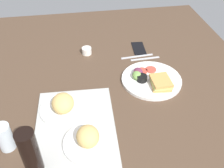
# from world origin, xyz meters

# --- Properties ---
(ground_plane) EXTENTS (1.90, 1.50, 0.03)m
(ground_plane) POSITION_xyz_m (0.00, 0.00, -0.01)
(ground_plane) COLOR #4C3828
(serving_tray) EXTENTS (0.46, 0.35, 0.02)m
(serving_tray) POSITION_xyz_m (-0.20, 0.22, 0.01)
(serving_tray) COLOR #B2B2AD
(serving_tray) RESTS_ON ground_plane
(bread_plate_near) EXTENTS (0.20, 0.20, 0.08)m
(bread_plate_near) POSITION_xyz_m (-0.30, 0.17, 0.04)
(bread_plate_near) COLOR white
(bread_plate_near) RESTS_ON serving_tray
(bread_plate_far) EXTENTS (0.20, 0.20, 0.09)m
(bread_plate_far) POSITION_xyz_m (-0.10, 0.27, 0.05)
(bread_plate_far) COLOR white
(bread_plate_far) RESTS_ON serving_tray
(plate_with_salad) EXTENTS (0.31, 0.31, 0.05)m
(plate_with_salad) POSITION_xyz_m (0.05, -0.18, 0.02)
(plate_with_salad) COLOR white
(plate_with_salad) RESTS_ON ground_plane
(drinking_glass) EXTENTS (0.06, 0.06, 0.12)m
(drinking_glass) POSITION_xyz_m (-0.25, 0.48, 0.06)
(drinking_glass) COLOR silver
(drinking_glass) RESTS_ON ground_plane
(soda_bottle) EXTENTS (0.06, 0.06, 0.21)m
(soda_bottle) POSITION_xyz_m (-0.37, 0.37, 0.10)
(soda_bottle) COLOR black
(soda_bottle) RESTS_ON ground_plane
(espresso_cup) EXTENTS (0.06, 0.06, 0.04)m
(espresso_cup) POSITION_xyz_m (0.37, 0.12, 0.02)
(espresso_cup) COLOR silver
(espresso_cup) RESTS_ON ground_plane
(fork) EXTENTS (0.02, 0.17, 0.01)m
(fork) POSITION_xyz_m (0.26, -0.20, 0.00)
(fork) COLOR #B7B7BC
(fork) RESTS_ON ground_plane
(knife) EXTENTS (0.03, 0.19, 0.01)m
(knife) POSITION_xyz_m (0.29, -0.16, 0.00)
(knife) COLOR #B7B7BC
(knife) RESTS_ON ground_plane
(cell_phone) EXTENTS (0.15, 0.08, 0.01)m
(cell_phone) POSITION_xyz_m (0.37, -0.19, 0.00)
(cell_phone) COLOR black
(cell_phone) RESTS_ON ground_plane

